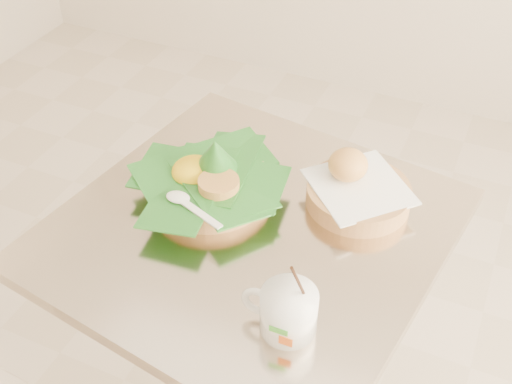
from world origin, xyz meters
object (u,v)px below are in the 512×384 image
at_px(coffee_mug, 287,310).
at_px(cafe_table, 251,299).
at_px(rice_basket, 209,178).
at_px(bread_basket, 357,189).

bearing_deg(coffee_mug, cafe_table, 128.23).
distance_m(cafe_table, rice_basket, 0.29).
height_order(cafe_table, coffee_mug, coffee_mug).
bearing_deg(rice_basket, coffee_mug, -42.77).
distance_m(rice_basket, coffee_mug, 0.37).
bearing_deg(bread_basket, cafe_table, -137.66).
relative_size(rice_basket, coffee_mug, 1.89).
relative_size(cafe_table, bread_basket, 3.20).
xyz_separation_m(bread_basket, coffee_mug, (-0.01, -0.35, 0.01)).
bearing_deg(cafe_table, bread_basket, 42.34).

